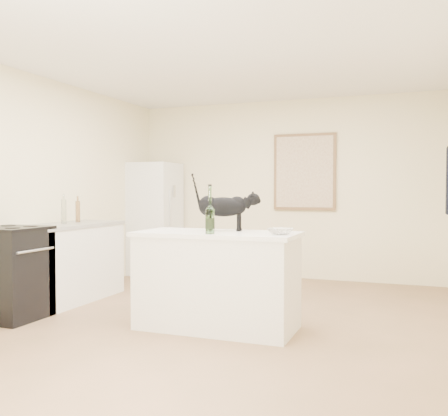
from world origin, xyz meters
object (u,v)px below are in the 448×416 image
at_px(black_cat, 223,209).
at_px(glass_bowl, 280,231).
at_px(fridge, 154,219).
at_px(wine_bottle, 210,212).
at_px(stove, 11,274).

height_order(black_cat, glass_bowl, black_cat).
distance_m(fridge, glass_bowl, 3.74).
distance_m(black_cat, wine_bottle, 0.36).
height_order(fridge, glass_bowl, fridge).
xyz_separation_m(stove, glass_bowl, (2.67, 0.33, 0.48)).
relative_size(wine_bottle, glass_bowl, 1.69).
bearing_deg(fridge, wine_bottle, -53.23).
distance_m(stove, wine_bottle, 2.17).
distance_m(wine_bottle, glass_bowl, 0.64).
xyz_separation_m(fridge, black_cat, (2.05, -2.41, 0.25)).
height_order(fridge, wine_bottle, fridge).
bearing_deg(wine_bottle, glass_bowl, 13.63).
bearing_deg(fridge, glass_bowl, -44.48).
relative_size(fridge, glass_bowl, 7.49).
bearing_deg(black_cat, wine_bottle, -98.16).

